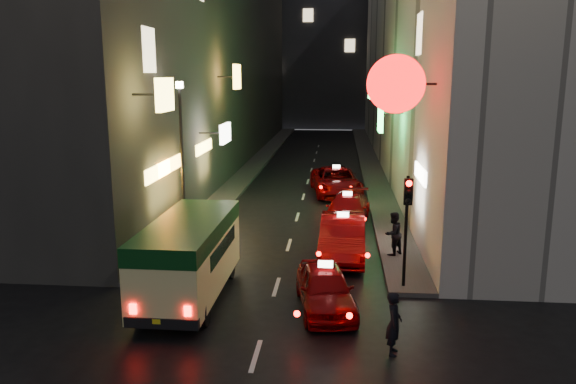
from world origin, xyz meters
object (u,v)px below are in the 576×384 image
(taxi_near, at_px, (325,285))
(traffic_light, at_px, (407,208))
(minibus, at_px, (189,250))
(lamp_post, at_px, (182,151))
(pedestrian_crossing, at_px, (394,319))

(taxi_near, distance_m, traffic_light, 3.46)
(traffic_light, bearing_deg, taxi_near, -147.41)
(minibus, xyz_separation_m, taxi_near, (4.06, -0.40, -0.80))
(traffic_light, bearing_deg, lamp_post, 151.09)
(taxi_near, height_order, pedestrian_crossing, pedestrian_crossing)
(minibus, relative_size, traffic_light, 1.62)
(traffic_light, relative_size, lamp_post, 0.56)
(minibus, bearing_deg, pedestrian_crossing, -26.66)
(taxi_near, height_order, lamp_post, lamp_post)
(traffic_light, distance_m, lamp_post, 9.42)
(pedestrian_crossing, xyz_separation_m, traffic_light, (0.70, 4.05, 1.80))
(minibus, relative_size, taxi_near, 1.16)
(minibus, xyz_separation_m, pedestrian_crossing, (5.78, -2.90, -0.65))
(minibus, bearing_deg, lamp_post, 106.90)
(taxi_near, bearing_deg, minibus, 174.40)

